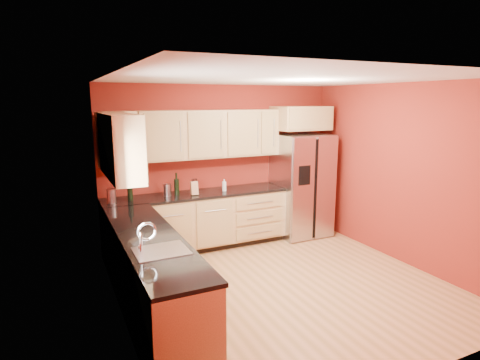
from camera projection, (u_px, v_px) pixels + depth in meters
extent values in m
plane|color=#A3743F|center=(283.00, 285.00, 5.19)|extent=(4.00, 4.00, 0.00)
plane|color=silver|center=(287.00, 78.00, 4.68)|extent=(4.00, 4.00, 0.00)
cube|color=maroon|center=(222.00, 164.00, 6.71)|extent=(4.00, 0.04, 2.60)
cube|color=maroon|center=(419.00, 235.00, 3.16)|extent=(4.00, 0.04, 2.60)
cube|color=maroon|center=(118.00, 205.00, 4.09)|extent=(0.04, 4.00, 2.60)
cube|color=maroon|center=(403.00, 174.00, 5.78)|extent=(0.04, 4.00, 2.60)
cube|color=#A17A4E|center=(198.00, 222.00, 6.38)|extent=(2.90, 0.60, 0.88)
cube|color=#A17A4E|center=(151.00, 278.00, 4.39)|extent=(0.60, 2.80, 0.88)
cube|color=black|center=(197.00, 194.00, 6.28)|extent=(2.90, 0.62, 0.04)
cube|color=black|center=(150.00, 238.00, 4.30)|extent=(0.62, 2.80, 0.04)
cube|color=#A17A4E|center=(211.00, 134.00, 6.35)|extent=(2.30, 0.33, 0.75)
cube|color=#A17A4E|center=(120.00, 146.00, 4.70)|extent=(0.33, 1.35, 0.75)
cube|color=#A17A4E|center=(121.00, 138.00, 5.61)|extent=(0.67, 0.67, 0.75)
cube|color=#A17A4E|center=(301.00, 118.00, 6.86)|extent=(0.92, 0.60, 0.40)
cube|color=#A7A7AB|center=(301.00, 185.00, 7.02)|extent=(0.90, 0.75, 1.78)
cube|color=white|center=(127.00, 190.00, 3.61)|extent=(0.03, 0.90, 1.00)
cylinder|color=#A7A7AB|center=(112.00, 196.00, 5.65)|extent=(0.17, 0.17, 0.21)
cylinder|color=#A7A7AB|center=(167.00, 190.00, 6.08)|extent=(0.14, 0.14, 0.18)
cube|color=tan|center=(194.00, 188.00, 6.16)|extent=(0.11, 0.11, 0.21)
cylinder|color=white|center=(224.00, 185.00, 6.41)|extent=(0.07, 0.07, 0.19)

